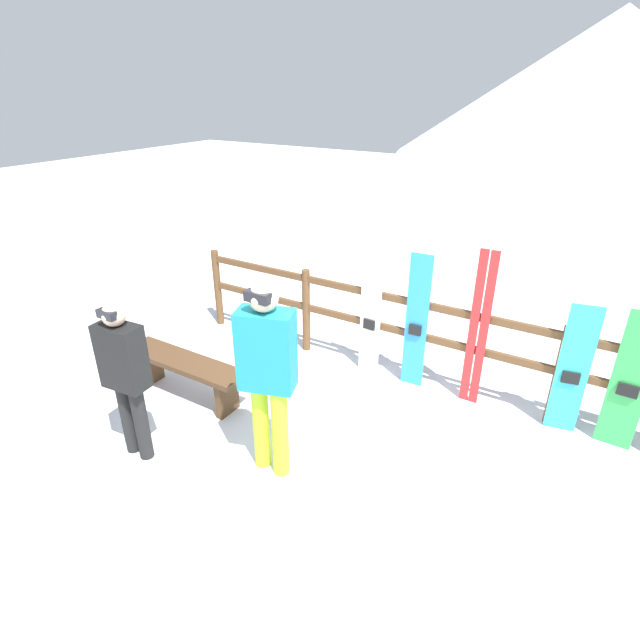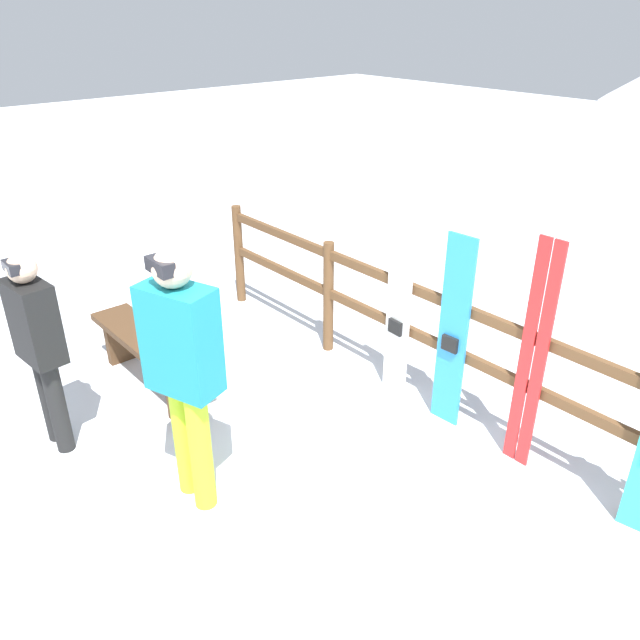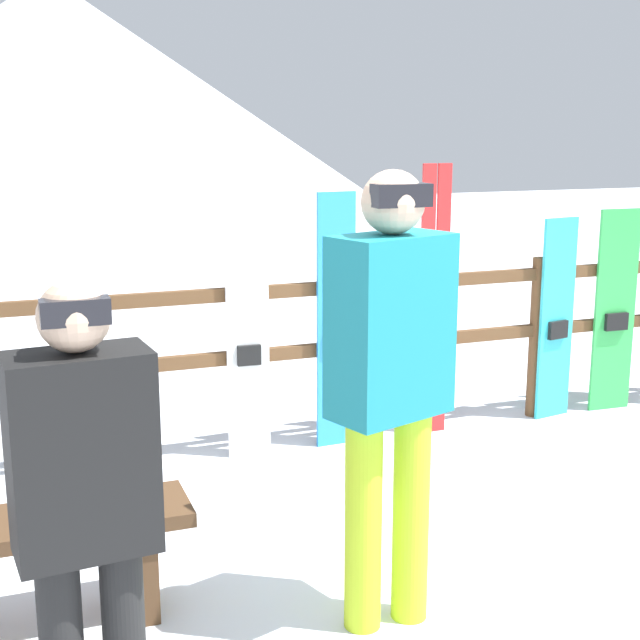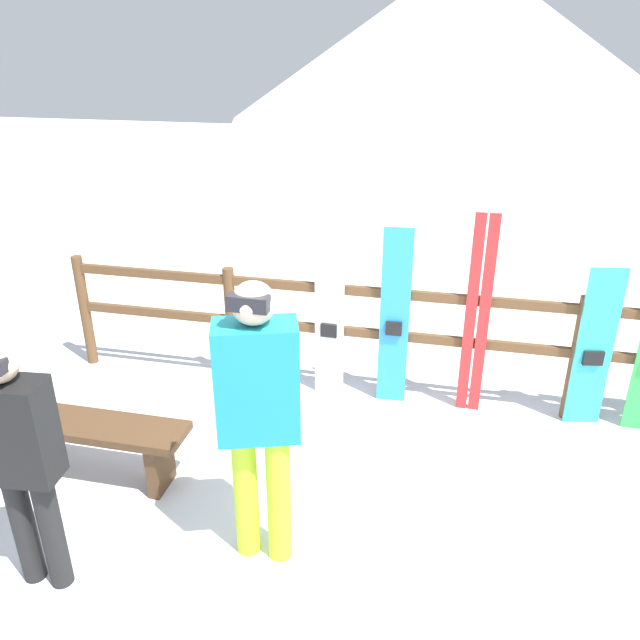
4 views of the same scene
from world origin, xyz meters
The scene contains 10 objects.
ground_plane centered at (0.00, 0.00, 0.00)m, with size 40.00×40.00×0.00m, color white.
mountain_backdrop centered at (0.00, 23.73, 3.00)m, with size 18.00×18.00×6.00m.
fence centered at (0.00, 1.73, 0.66)m, with size 6.02×0.10×1.10m.
bench centered at (-2.02, 0.14, 0.36)m, with size 1.53×0.36×0.47m.
person_teal centered at (-0.55, -0.29, 1.05)m, with size 0.51×0.39×1.80m.
person_black centered at (-1.73, -0.78, 0.90)m, with size 0.42×0.26×1.55m.
snowboard_white centered at (-0.56, 1.68, 0.70)m, with size 0.26×0.07×1.40m.
snowboard_blue centered at (0.00, 1.68, 0.78)m, with size 0.25×0.06×1.57m.
ski_pair_red centered at (0.67, 1.68, 0.86)m, with size 0.20×0.02×1.73m.
snowboard_cyan centered at (1.59, 1.68, 0.68)m, with size 0.29×0.09×1.36m.
Camera 4 is at (0.44, -3.10, 2.93)m, focal length 35.00 mm.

